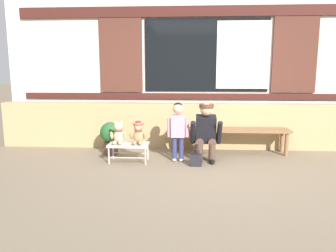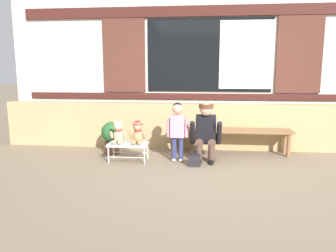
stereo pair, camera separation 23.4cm
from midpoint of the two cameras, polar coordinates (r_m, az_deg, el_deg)
ground_plane at (r=4.86m, az=6.16°, el=-7.76°), size 60.00×60.00×0.00m
brick_low_wall at (r=6.15m, az=5.65°, el=0.03°), size 7.82×0.25×0.85m
shop_facade at (r=6.59m, az=5.73°, el=12.54°), size 7.98×0.26×3.56m
wooden_bench_long at (r=5.83m, az=9.56°, el=-1.12°), size 2.10×0.40×0.44m
small_display_bench at (r=5.27m, az=-8.22°, el=-3.44°), size 0.64×0.36×0.30m
teddy_bear_plain at (r=5.26m, az=-9.97°, el=-1.30°), size 0.28×0.26×0.36m
teddy_bear_with_hat at (r=5.20m, az=-6.54°, el=-1.25°), size 0.28×0.27×0.36m
child_standing at (r=5.19m, az=0.47°, el=0.13°), size 0.35×0.18×0.96m
adult_crouching at (r=5.26m, az=5.51°, el=-1.02°), size 0.50×0.49×0.95m
handbag_on_ground at (r=5.04m, az=3.58°, el=-5.97°), size 0.18×0.11×0.27m
potted_plant at (r=5.78m, az=-11.22°, el=-1.77°), size 0.36×0.36×0.57m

